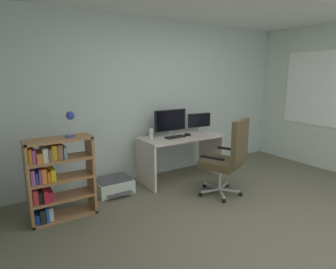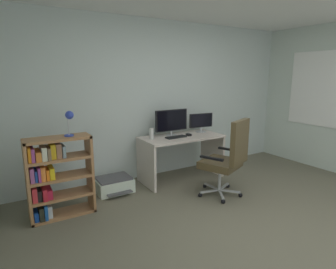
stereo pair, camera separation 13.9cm
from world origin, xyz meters
name	(u,v)px [view 1 (the left image)]	position (x,y,z in m)	size (l,w,h in m)	color
ground_plane	(268,234)	(0.00, 0.00, -0.01)	(5.28, 4.63, 0.02)	#676451
wall_back	(157,100)	(0.00, 2.37, 1.28)	(5.28, 0.10, 2.57)	silver
window_pane	(323,89)	(2.63, 1.01, 1.45)	(0.01, 1.36, 1.24)	white
window_frame	(323,89)	(2.63, 1.01, 1.45)	(0.02, 1.44, 1.32)	white
desk	(180,148)	(0.16, 1.90, 0.53)	(1.34, 0.63, 0.72)	beige
monitor_main	(170,121)	(0.03, 2.01, 0.96)	(0.58, 0.18, 0.43)	#B2B5B7
monitor_secondary	(199,121)	(0.63, 2.01, 0.91)	(0.43, 0.18, 0.32)	#B2B5B7
keyboard	(175,137)	(0.01, 1.84, 0.73)	(0.34, 0.13, 0.02)	black
computer_mouse	(188,135)	(0.27, 1.86, 0.74)	(0.06, 0.10, 0.03)	black
desktop_speaker	(151,134)	(-0.36, 1.96, 0.81)	(0.07, 0.07, 0.17)	silver
office_chair	(228,156)	(0.31, 0.97, 0.59)	(0.68, 0.70, 1.12)	#B7BABC
bookshelf	(54,178)	(-1.87, 1.60, 0.51)	(0.75, 0.29, 0.98)	#A37045
desk_lamp	(70,119)	(-1.64, 1.60, 1.19)	(0.12, 0.11, 0.30)	#2D43B3
printer	(114,185)	(-1.00, 1.95, 0.11)	(0.52, 0.48, 0.22)	silver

